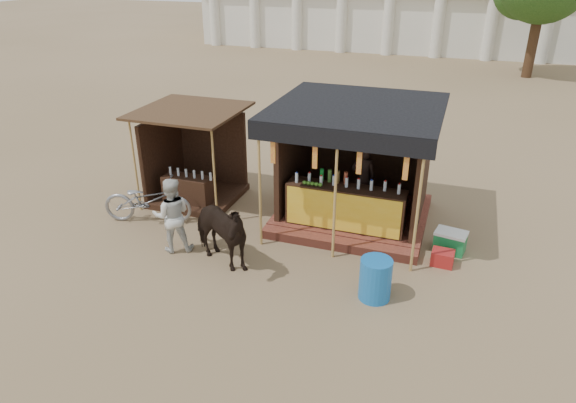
# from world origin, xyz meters

# --- Properties ---
(ground) EXTENTS (120.00, 120.00, 0.00)m
(ground) POSITION_xyz_m (0.00, 0.00, 0.00)
(ground) COLOR #846B4C
(ground) RESTS_ON ground
(main_stall) EXTENTS (3.60, 3.61, 2.78)m
(main_stall) POSITION_xyz_m (1.01, 3.36, 1.02)
(main_stall) COLOR brown
(main_stall) RESTS_ON ground
(secondary_stall) EXTENTS (2.40, 2.40, 2.38)m
(secondary_stall) POSITION_xyz_m (-3.17, 3.24, 0.85)
(secondary_stall) COLOR #392014
(secondary_stall) RESTS_ON ground
(cow) EXTENTS (1.91, 1.44, 1.47)m
(cow) POSITION_xyz_m (-1.10, 0.53, 0.73)
(cow) COLOR black
(cow) RESTS_ON ground
(motorbike) EXTENTS (2.16, 1.24, 1.08)m
(motorbike) POSITION_xyz_m (-3.49, 1.68, 0.54)
(motorbike) COLOR gray
(motorbike) RESTS_ON ground
(bystander) EXTENTS (0.99, 0.91, 1.63)m
(bystander) POSITION_xyz_m (-2.25, 0.74, 0.82)
(bystander) COLOR beige
(bystander) RESTS_ON ground
(blue_barrel) EXTENTS (0.75, 0.75, 0.80)m
(blue_barrel) POSITION_xyz_m (2.08, 0.44, 0.40)
(blue_barrel) COLOR #1762AE
(blue_barrel) RESTS_ON ground
(red_crate) EXTENTS (0.46, 0.38, 0.31)m
(red_crate) POSITION_xyz_m (3.17, 2.00, 0.15)
(red_crate) COLOR maroon
(red_crate) RESTS_ON ground
(cooler) EXTENTS (0.71, 0.55, 0.46)m
(cooler) POSITION_xyz_m (3.28, 2.60, 0.23)
(cooler) COLOR #1B7D3D
(cooler) RESTS_ON ground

